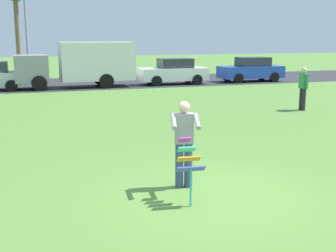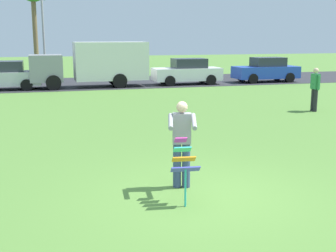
{
  "view_description": "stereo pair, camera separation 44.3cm",
  "coord_description": "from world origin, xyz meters",
  "px_view_note": "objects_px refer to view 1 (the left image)",
  "views": [
    {
      "loc": [
        -3.23,
        -7.36,
        2.97
      ],
      "look_at": [
        -0.27,
        1.58,
        1.05
      ],
      "focal_mm": 47.38,
      "sensor_mm": 36.0,
      "label": 1
    },
    {
      "loc": [
        -2.8,
        -7.49,
        2.97
      ],
      "look_at": [
        -0.27,
        1.58,
        1.05
      ],
      "focal_mm": 47.38,
      "sensor_mm": 36.0,
      "label": 2
    }
  ],
  "objects_px": {
    "person_kite_flyer": "(184,141)",
    "person_walker_near": "(303,87)",
    "parked_car_blue": "(251,70)",
    "streetlight_pole": "(26,21)",
    "parked_truck_grey_van": "(83,63)",
    "parked_car_white": "(173,72)",
    "kite_held": "(189,161)"
  },
  "relations": [
    {
      "from": "person_kite_flyer",
      "to": "streetlight_pole",
      "type": "height_order",
      "value": "streetlight_pole"
    },
    {
      "from": "person_kite_flyer",
      "to": "parked_truck_grey_van",
      "type": "relative_size",
      "value": 0.26
    },
    {
      "from": "kite_held",
      "to": "parked_car_white",
      "type": "bearing_deg",
      "value": 71.76
    },
    {
      "from": "parked_car_blue",
      "to": "streetlight_pole",
      "type": "bearing_deg",
      "value": 151.17
    },
    {
      "from": "parked_car_white",
      "to": "person_walker_near",
      "type": "relative_size",
      "value": 2.44
    },
    {
      "from": "streetlight_pole",
      "to": "person_walker_near",
      "type": "relative_size",
      "value": 4.05
    },
    {
      "from": "person_kite_flyer",
      "to": "parked_truck_grey_van",
      "type": "xyz_separation_m",
      "value": [
        0.47,
        18.19,
        0.46
      ]
    },
    {
      "from": "kite_held",
      "to": "streetlight_pole",
      "type": "bearing_deg",
      "value": 94.68
    },
    {
      "from": "parked_car_white",
      "to": "parked_car_blue",
      "type": "bearing_deg",
      "value": 0.01
    },
    {
      "from": "kite_held",
      "to": "parked_truck_grey_van",
      "type": "distance_m",
      "value": 19.04
    },
    {
      "from": "parked_car_blue",
      "to": "streetlight_pole",
      "type": "distance_m",
      "value": 16.15
    },
    {
      "from": "kite_held",
      "to": "parked_truck_grey_van",
      "type": "relative_size",
      "value": 0.17
    },
    {
      "from": "kite_held",
      "to": "person_kite_flyer",
      "type": "bearing_deg",
      "value": 75.2
    },
    {
      "from": "kite_held",
      "to": "person_walker_near",
      "type": "distance_m",
      "value": 11.41
    },
    {
      "from": "parked_car_blue",
      "to": "person_walker_near",
      "type": "bearing_deg",
      "value": -108.44
    },
    {
      "from": "person_kite_flyer",
      "to": "kite_held",
      "type": "bearing_deg",
      "value": -104.8
    },
    {
      "from": "parked_car_blue",
      "to": "person_walker_near",
      "type": "xyz_separation_m",
      "value": [
        -3.64,
        -10.92,
        0.16
      ]
    },
    {
      "from": "person_kite_flyer",
      "to": "person_walker_near",
      "type": "relative_size",
      "value": 1.0
    },
    {
      "from": "parked_truck_grey_van",
      "to": "person_kite_flyer",
      "type": "bearing_deg",
      "value": -91.49
    },
    {
      "from": "streetlight_pole",
      "to": "person_walker_near",
      "type": "xyz_separation_m",
      "value": [
        10.23,
        -18.55,
        -3.06
      ]
    },
    {
      "from": "kite_held",
      "to": "parked_car_white",
      "type": "relative_size",
      "value": 0.27
    },
    {
      "from": "person_kite_flyer",
      "to": "parked_car_white",
      "type": "bearing_deg",
      "value": 71.61
    },
    {
      "from": "kite_held",
      "to": "person_walker_near",
      "type": "relative_size",
      "value": 0.67
    },
    {
      "from": "kite_held",
      "to": "parked_car_blue",
      "type": "relative_size",
      "value": 0.27
    },
    {
      "from": "parked_car_blue",
      "to": "kite_held",
      "type": "bearing_deg",
      "value": -121.57
    },
    {
      "from": "streetlight_pole",
      "to": "parked_car_white",
      "type": "bearing_deg",
      "value": -42.1
    },
    {
      "from": "person_kite_flyer",
      "to": "kite_held",
      "type": "height_order",
      "value": "person_kite_flyer"
    },
    {
      "from": "parked_car_white",
      "to": "person_kite_flyer",
      "type": "bearing_deg",
      "value": -108.39
    },
    {
      "from": "parked_car_blue",
      "to": "person_walker_near",
      "type": "relative_size",
      "value": 2.44
    },
    {
      "from": "parked_truck_grey_van",
      "to": "parked_car_white",
      "type": "xyz_separation_m",
      "value": [
        5.57,
        -0.0,
        -0.64
      ]
    },
    {
      "from": "parked_truck_grey_van",
      "to": "parked_car_blue",
      "type": "bearing_deg",
      "value": 0.0
    },
    {
      "from": "kite_held",
      "to": "parked_car_white",
      "type": "xyz_separation_m",
      "value": [
        6.27,
        19.01,
        -0.01
      ]
    }
  ]
}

